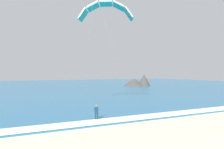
# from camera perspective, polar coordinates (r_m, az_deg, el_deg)

# --- Properties ---
(sea) EXTENTS (200.00, 120.00, 0.20)m
(sea) POSITION_cam_1_polar(r_m,az_deg,el_deg) (79.05, -19.20, -3.03)
(sea) COLOR teal
(sea) RESTS_ON ground
(surf_foam) EXTENTS (200.00, 2.11, 0.04)m
(surf_foam) POSITION_cam_1_polar(r_m,az_deg,el_deg) (22.08, 0.21, -11.83)
(surf_foam) COLOR white
(surf_foam) RESTS_ON sea
(surfboard) EXTENTS (0.77, 1.46, 0.09)m
(surfboard) POSITION_cam_1_polar(r_m,az_deg,el_deg) (22.54, -4.08, -12.08)
(surfboard) COLOR #E04C38
(surfboard) RESTS_ON ground
(kitesurfer) EXTENTS (0.60, 0.60, 1.69)m
(kitesurfer) POSITION_cam_1_polar(r_m,az_deg,el_deg) (22.37, -4.09, -9.78)
(kitesurfer) COLOR #143347
(kitesurfer) RESTS_ON ground
(kite_primary) EXTENTS (9.16, 11.47, 14.43)m
(kite_primary) POSITION_cam_1_polar(r_m,az_deg,el_deg) (33.96, -1.63, 16.72)
(kite_primary) COLOR teal
(headland_right) EXTENTS (9.52, 7.93, 4.26)m
(headland_right) POSITION_cam_1_polar(r_m,az_deg,el_deg) (77.67, 6.72, -1.91)
(headland_right) COLOR #47423D
(headland_right) RESTS_ON ground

